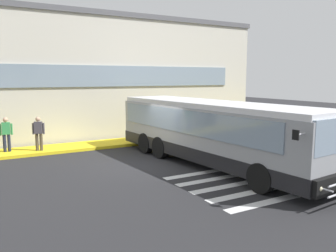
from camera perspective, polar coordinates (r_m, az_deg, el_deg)
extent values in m
cube|color=#232326|center=(14.93, -4.35, -6.39)|extent=(80.00, 90.00, 0.02)
cube|color=silver|center=(11.38, 18.56, -11.37)|extent=(4.40, 0.36, 0.01)
cube|color=silver|center=(11.97, 15.32, -10.27)|extent=(4.40, 0.36, 0.01)
cube|color=silver|center=(12.59, 12.42, -9.25)|extent=(4.40, 0.36, 0.01)
cube|color=silver|center=(13.24, 9.81, -8.31)|extent=(4.40, 0.36, 0.01)
cube|color=silver|center=(13.92, 7.46, -7.45)|extent=(4.40, 0.36, 0.01)
cube|color=beige|center=(25.85, -15.83, 7.50)|extent=(22.34, 12.00, 7.19)
cube|color=#56565B|center=(26.10, -16.15, 15.75)|extent=(22.54, 12.20, 0.30)
cube|color=gray|center=(20.35, -9.04, 8.21)|extent=(16.34, 0.10, 1.20)
cube|color=yellow|center=(19.27, -10.39, -2.95)|extent=(26.34, 2.00, 0.15)
cube|color=gray|center=(14.68, 7.39, -0.97)|extent=(3.55, 11.13, 2.15)
cube|color=black|center=(14.82, 7.33, -4.02)|extent=(3.59, 11.17, 0.55)
cube|color=silver|center=(14.54, 7.47, 3.61)|extent=(3.43, 10.92, 0.20)
cube|color=gray|center=(15.71, 10.21, 1.41)|extent=(0.94, 9.70, 0.95)
cube|color=gray|center=(14.01, 2.66, 0.73)|extent=(0.94, 9.70, 0.95)
sphere|color=beige|center=(10.56, 23.86, -9.49)|extent=(0.18, 0.18, 0.18)
cylinder|color=#B7B7BF|center=(10.03, 21.15, -1.29)|extent=(0.40, 0.09, 0.05)
cube|color=black|center=(9.86, 20.49, -1.41)|extent=(0.06, 0.20, 0.28)
cylinder|color=black|center=(13.38, 21.79, -6.41)|extent=(0.39, 1.02, 1.00)
cylinder|color=black|center=(11.55, 15.22, -8.36)|extent=(0.39, 1.02, 1.00)
cylinder|color=black|center=(17.28, 5.21, -2.68)|extent=(0.39, 1.02, 1.00)
cylinder|color=black|center=(15.91, -1.33, -3.59)|extent=(0.39, 1.02, 1.00)
cylinder|color=black|center=(18.28, 2.60, -2.06)|extent=(0.39, 1.02, 1.00)
cylinder|color=black|center=(16.99, -3.74, -2.85)|extent=(0.39, 1.02, 1.00)
cylinder|color=#B7B7BF|center=(10.54, 24.61, -9.57)|extent=(0.10, 0.50, 0.05)
cylinder|color=#1E2338|center=(18.32, -24.94, -2.56)|extent=(0.15, 0.15, 0.85)
cylinder|color=#1E2338|center=(18.31, -25.56, -2.60)|extent=(0.15, 0.15, 0.85)
cube|color=#338C4C|center=(18.21, -25.39, -0.36)|extent=(0.39, 0.23, 0.58)
sphere|color=tan|center=(18.16, -25.47, 0.95)|extent=(0.23, 0.23, 0.23)
cylinder|color=#338C4C|center=(18.22, -24.59, -0.47)|extent=(0.09, 0.09, 0.55)
cylinder|color=#338C4C|center=(18.21, -26.16, -0.57)|extent=(0.09, 0.09, 0.55)
cube|color=black|center=(18.38, -25.40, -0.36)|extent=(0.31, 0.19, 0.44)
cylinder|color=#4C4233|center=(17.95, -20.36, -2.51)|extent=(0.15, 0.15, 0.85)
cylinder|color=#4C4233|center=(17.99, -20.98, -2.52)|extent=(0.15, 0.15, 0.85)
cube|color=#4C4751|center=(17.86, -20.78, -0.26)|extent=(0.43, 0.34, 0.58)
sphere|color=tan|center=(17.81, -20.85, 1.08)|extent=(0.23, 0.23, 0.23)
cylinder|color=#4C4751|center=(17.81, -19.99, -0.40)|extent=(0.09, 0.09, 0.55)
cylinder|color=#4C4751|center=(17.92, -21.56, -0.43)|extent=(0.09, 0.09, 0.55)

